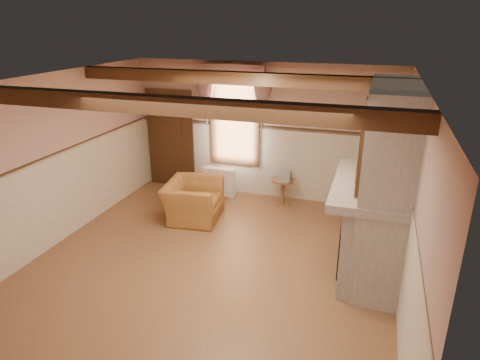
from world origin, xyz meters
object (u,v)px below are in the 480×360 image
(bowl, at_px, (372,175))
(mantel_clock, at_px, (374,163))
(oil_lamp, at_px, (374,162))
(radiator, at_px, (219,181))
(side_table, at_px, (282,192))
(armchair, at_px, (193,200))

(bowl, xyz_separation_m, mantel_clock, (0.00, 0.42, 0.06))
(mantel_clock, bearing_deg, bowl, -90.00)
(mantel_clock, height_order, oil_lamp, oil_lamp)
(radiator, bearing_deg, oil_lamp, -24.62)
(side_table, xyz_separation_m, bowl, (1.70, -1.85, 1.19))
(oil_lamp, bearing_deg, side_table, 138.39)
(armchair, xyz_separation_m, oil_lamp, (3.17, -0.36, 1.20))
(radiator, distance_m, mantel_clock, 3.69)
(side_table, relative_size, radiator, 0.79)
(side_table, relative_size, bowl, 1.52)
(armchair, height_order, oil_lamp, oil_lamp)
(radiator, bearing_deg, armchair, -89.45)
(side_table, xyz_separation_m, oil_lamp, (1.70, -1.51, 1.29))
(radiator, bearing_deg, side_table, -1.57)
(radiator, relative_size, mantel_clock, 2.92)
(side_table, height_order, bowl, bowl)
(side_table, xyz_separation_m, radiator, (-1.42, 0.11, 0.02))
(bowl, height_order, oil_lamp, oil_lamp)
(side_table, height_order, mantel_clock, mantel_clock)
(armchair, bearing_deg, side_table, -59.08)
(bowl, bearing_deg, armchair, 167.53)
(bowl, bearing_deg, mantel_clock, 90.00)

